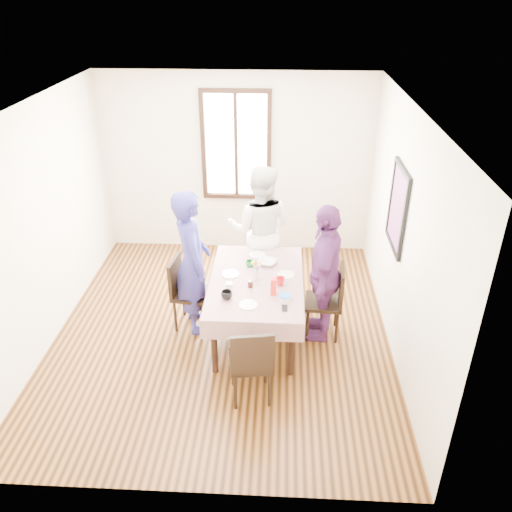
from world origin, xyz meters
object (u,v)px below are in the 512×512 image
person_left (191,262)px  chair_left (192,293)px  chair_right (323,302)px  chair_near (251,361)px  dining_table (256,308)px  person_far (260,230)px  person_right (324,273)px  chair_far (260,259)px

person_left → chair_left: bearing=70.3°
chair_right → chair_near: (-0.79, -1.10, 0.00)m
dining_table → person_far: 1.15m
person_far → dining_table: bearing=95.4°
person_right → chair_near: bearing=-24.8°
dining_table → chair_right: 0.79m
chair_right → person_left: bearing=90.0°
chair_right → chair_far: (-0.79, 1.00, 0.00)m
chair_left → chair_right: size_ratio=1.00×
dining_table → person_left: 0.94m
chair_left → person_left: (0.02, 0.00, 0.44)m
chair_left → chair_far: same height
chair_near → chair_right: bearing=45.1°
chair_right → person_left: 1.62m
chair_left → person_left: bearing=97.0°
chair_near → person_right: bearing=45.9°
chair_far → chair_left: bearing=49.1°
chair_far → person_left: person_left is taller
dining_table → chair_right: size_ratio=1.68×
dining_table → person_far: person_far is taller
person_far → person_right: person_far is taller
chair_right → dining_table: bearing=97.0°
chair_far → chair_near: (0.00, -2.10, 0.00)m
person_left → chair_near: bearing=-166.9°
chair_left → chair_right: 1.58m
chair_far → chair_near: size_ratio=1.00×
chair_left → chair_far: (0.79, 0.91, 0.00)m
dining_table → chair_far: 1.05m
chair_left → person_right: (1.56, -0.10, 0.39)m
chair_far → person_far: 0.43m
chair_left → person_far: person_far is taller
chair_near → person_right: size_ratio=0.54×
dining_table → person_far: bearing=90.0°
chair_near → dining_table: bearing=80.9°
person_far → person_left: bearing=54.5°
person_left → person_right: person_left is taller
dining_table → person_right: size_ratio=0.90×
chair_right → person_left: size_ratio=0.51×
chair_left → chair_right: same height
person_left → person_far: (0.77, 0.89, -0.00)m
chair_far → person_left: size_ratio=0.51×
dining_table → person_left: (-0.77, 0.14, 0.52)m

